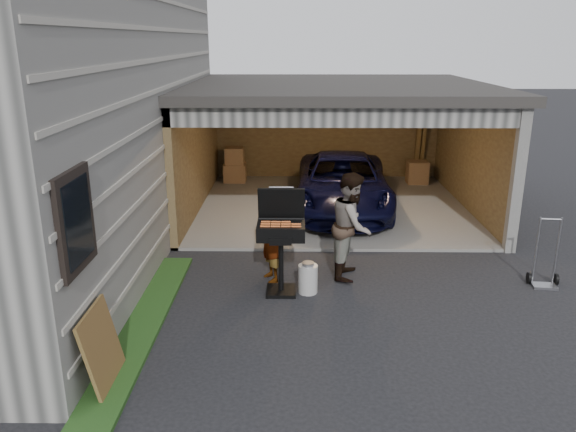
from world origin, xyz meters
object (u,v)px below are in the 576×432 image
minivan (342,186)px  hand_truck (544,273)px  bbq_grill (281,234)px  propane_tank (308,279)px  woman (271,238)px  plywood_panel (102,348)px  man (352,225)px

minivan → hand_truck: size_ratio=3.95×
bbq_grill → propane_tank: size_ratio=3.55×
woman → propane_tank: bearing=26.6°
bbq_grill → hand_truck: 4.34m
minivan → hand_truck: bearing=-50.8°
plywood_panel → hand_truck: size_ratio=0.84×
plywood_panel → woman: bearing=58.9°
propane_tank → woman: bearing=140.7°
minivan → plywood_panel: bearing=-112.6°
minivan → man: (-0.15, -3.67, 0.27)m
minivan → propane_tank: (-0.88, -4.35, -0.40)m
minivan → propane_tank: 4.46m
minivan → bbq_grill: bbq_grill is taller
woman → hand_truck: bearing=63.7°
plywood_panel → minivan: bearing=64.4°
bbq_grill → propane_tank: (0.42, -0.03, -0.74)m
woman → hand_truck: woman is taller
woman → plywood_panel: size_ratio=1.54×
bbq_grill → plywood_panel: bearing=-127.9°
man → plywood_panel: man is taller
woman → plywood_panel: 3.52m
bbq_grill → hand_truck: size_ratio=1.43×
hand_truck → bbq_grill: bearing=-169.7°
hand_truck → propane_tank: bearing=-168.9°
woman → hand_truck: (4.44, -0.17, -0.52)m
woman → man: 1.35m
bbq_grill → plywood_panel: size_ratio=1.69×
woman → hand_truck: size_ratio=1.29×
man → plywood_panel: (-3.14, -3.20, -0.42)m
woman → man: size_ratio=0.83×
hand_truck → man: bearing=179.6°
man → propane_tank: bearing=145.2°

